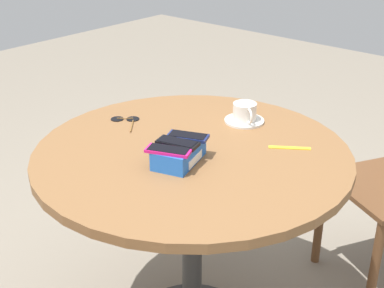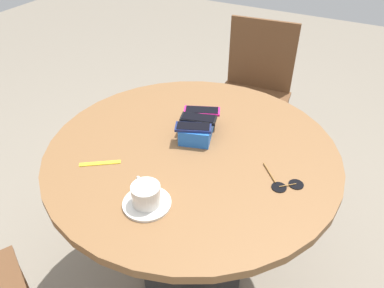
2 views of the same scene
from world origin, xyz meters
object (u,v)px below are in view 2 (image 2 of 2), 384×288
(phone_magenta, at_px, (202,111))
(sunglasses, at_px, (286,184))
(saucer, at_px, (147,203))
(chair_far_side, at_px, (252,98))
(phone_navy, at_px, (193,127))
(phone_box, at_px, (197,127))
(round_table, at_px, (192,175))
(coffee_cup, at_px, (146,194))
(phone_black, at_px, (198,118))
(lanyard_strap, at_px, (100,163))

(phone_magenta, bearing_deg, sunglasses, 65.13)
(saucer, relative_size, chair_far_side, 0.16)
(phone_navy, bearing_deg, chair_far_side, -175.03)
(phone_box, height_order, chair_far_side, chair_far_side)
(saucer, distance_m, sunglasses, 0.42)
(phone_navy, height_order, sunglasses, phone_navy)
(phone_magenta, relative_size, sunglasses, 0.97)
(round_table, height_order, coffee_cup, coffee_cup)
(phone_magenta, relative_size, phone_navy, 1.05)
(phone_box, distance_m, saucer, 0.38)
(round_table, relative_size, phone_navy, 7.44)
(round_table, xyz_separation_m, saucer, (0.29, 0.01, 0.12))
(phone_navy, height_order, saucer, phone_navy)
(round_table, bearing_deg, phone_box, -164.36)
(phone_black, bearing_deg, saucer, 4.67)
(lanyard_strap, distance_m, sunglasses, 0.59)
(phone_magenta, bearing_deg, lanyard_strap, -28.28)
(lanyard_strap, xyz_separation_m, sunglasses, (-0.18, 0.57, 0.00))
(phone_black, distance_m, phone_navy, 0.06)
(phone_magenta, height_order, coffee_cup, coffee_cup)
(round_table, bearing_deg, phone_magenta, -166.16)
(round_table, relative_size, saucer, 7.15)
(phone_navy, relative_size, sunglasses, 0.93)
(phone_box, relative_size, chair_far_side, 0.23)
(phone_magenta, height_order, sunglasses, phone_magenta)
(phone_magenta, xyz_separation_m, lanyard_strap, (0.36, -0.19, -0.06))
(saucer, xyz_separation_m, lanyard_strap, (-0.08, -0.24, -0.00))
(phone_magenta, bearing_deg, phone_black, 13.46)
(saucer, bearing_deg, coffee_cup, -124.34)
(coffee_cup, bearing_deg, saucer, 55.66)
(phone_navy, xyz_separation_m, lanyard_strap, (0.25, -0.21, -0.06))
(phone_navy, relative_size, chair_far_side, 0.16)
(phone_box, distance_m, sunglasses, 0.38)
(phone_magenta, bearing_deg, saucer, 5.76)
(coffee_cup, height_order, chair_far_side, chair_far_side)
(phone_black, relative_size, lanyard_strap, 1.02)
(saucer, bearing_deg, phone_navy, -176.11)
(sunglasses, bearing_deg, lanyard_strap, -71.94)
(round_table, bearing_deg, lanyard_strap, -47.17)
(sunglasses, bearing_deg, phone_black, -108.33)
(sunglasses, bearing_deg, round_table, -94.61)
(round_table, xyz_separation_m, coffee_cup, (0.29, 0.01, 0.16))
(round_table, bearing_deg, phone_navy, -158.57)
(phone_navy, height_order, lanyard_strap, phone_navy)
(coffee_cup, distance_m, chair_far_side, 1.25)
(phone_box, bearing_deg, phone_navy, 11.59)
(phone_navy, distance_m, chair_far_side, 0.94)
(phone_black, height_order, chair_far_side, chair_far_side)
(phone_box, xyz_separation_m, phone_navy, (0.05, 0.01, 0.03))
(round_table, xyz_separation_m, sunglasses, (0.03, 0.34, 0.12))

